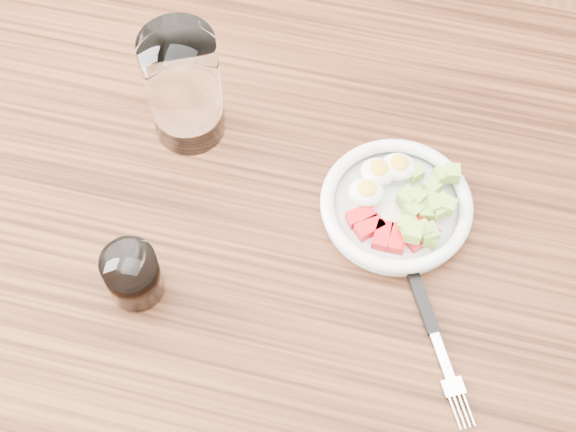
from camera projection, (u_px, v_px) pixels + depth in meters
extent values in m
plane|color=brown|center=(292.00, 406.00, 1.65)|extent=(4.00, 4.00, 0.00)
cube|color=brown|center=(12.00, 105.00, 1.56)|extent=(0.07, 0.07, 0.73)
cube|color=#5C3019|center=(294.00, 244.00, 0.99)|extent=(1.50, 0.90, 0.04)
cylinder|color=white|center=(395.00, 209.00, 0.98)|extent=(0.18, 0.18, 0.01)
torus|color=white|center=(397.00, 204.00, 0.97)|extent=(0.19, 0.19, 0.02)
cube|color=red|center=(361.00, 216.00, 0.97)|extent=(0.04, 0.03, 0.02)
cube|color=red|center=(370.00, 228.00, 0.96)|extent=(0.04, 0.04, 0.02)
cube|color=red|center=(382.00, 235.00, 0.95)|extent=(0.02, 0.04, 0.02)
cube|color=red|center=(397.00, 239.00, 0.95)|extent=(0.02, 0.03, 0.02)
cube|color=red|center=(412.00, 237.00, 0.95)|extent=(0.04, 0.04, 0.02)
cube|color=red|center=(424.00, 230.00, 0.96)|extent=(0.04, 0.03, 0.02)
ellipsoid|color=white|center=(378.00, 172.00, 0.98)|extent=(0.04, 0.04, 0.02)
ellipsoid|color=yellow|center=(379.00, 168.00, 0.98)|extent=(0.02, 0.02, 0.01)
ellipsoid|color=white|center=(399.00, 167.00, 0.99)|extent=(0.04, 0.04, 0.02)
ellipsoid|color=yellow|center=(400.00, 163.00, 0.98)|extent=(0.02, 0.02, 0.01)
ellipsoid|color=white|center=(366.00, 192.00, 0.97)|extent=(0.04, 0.04, 0.02)
ellipsoid|color=yellow|center=(367.00, 188.00, 0.96)|extent=(0.02, 0.02, 0.01)
cube|color=#9CC44B|center=(430.00, 197.00, 0.98)|extent=(0.02, 0.02, 0.02)
cube|color=#9CC44B|center=(428.00, 234.00, 0.94)|extent=(0.03, 0.03, 0.02)
cube|color=#9CC44B|center=(413.00, 233.00, 0.93)|extent=(0.02, 0.02, 0.02)
cube|color=#9CC44B|center=(421.00, 231.00, 0.94)|extent=(0.03, 0.03, 0.02)
cube|color=#9CC44B|center=(418.00, 197.00, 0.96)|extent=(0.02, 0.02, 0.02)
cube|color=#9CC44B|center=(410.00, 230.00, 0.94)|extent=(0.03, 0.03, 0.02)
cube|color=#9CC44B|center=(431.00, 239.00, 0.95)|extent=(0.02, 0.02, 0.02)
cube|color=#9CC44B|center=(413.00, 210.00, 0.96)|extent=(0.02, 0.02, 0.02)
cube|color=#9CC44B|center=(437.00, 205.00, 0.95)|extent=(0.02, 0.02, 0.02)
cube|color=#9CC44B|center=(407.00, 198.00, 0.97)|extent=(0.03, 0.03, 0.02)
cube|color=#9CC44B|center=(443.00, 175.00, 0.97)|extent=(0.02, 0.02, 0.02)
cube|color=#9CC44B|center=(432.00, 187.00, 0.98)|extent=(0.02, 0.02, 0.02)
cube|color=#9CC44B|center=(442.00, 202.00, 0.96)|extent=(0.02, 0.02, 0.02)
cube|color=#9CC44B|center=(448.00, 206.00, 0.95)|extent=(0.02, 0.02, 0.02)
cube|color=#9CC44B|center=(427.00, 212.00, 0.96)|extent=(0.02, 0.02, 0.02)
cube|color=#9CC44B|center=(404.00, 224.00, 0.95)|extent=(0.02, 0.02, 0.02)
cube|color=#9CC44B|center=(439.00, 210.00, 0.95)|extent=(0.02, 0.02, 0.02)
cube|color=#9CC44B|center=(414.00, 208.00, 0.97)|extent=(0.02, 0.02, 0.02)
cube|color=#9CC44B|center=(428.00, 200.00, 0.97)|extent=(0.02, 0.02, 0.02)
cube|color=#9CC44B|center=(411.00, 230.00, 0.94)|extent=(0.03, 0.03, 0.02)
cube|color=#9CC44B|center=(415.00, 173.00, 0.99)|extent=(0.02, 0.02, 0.02)
cube|color=#9CC44B|center=(452.00, 173.00, 0.97)|extent=(0.02, 0.02, 0.02)
cube|color=black|center=(419.00, 293.00, 0.93)|extent=(0.06, 0.10, 0.01)
cube|color=silver|center=(443.00, 358.00, 0.89)|extent=(0.04, 0.06, 0.00)
cube|color=silver|center=(453.00, 387.00, 0.88)|extent=(0.03, 0.03, 0.00)
cylinder|color=silver|center=(455.00, 414.00, 0.87)|extent=(0.02, 0.03, 0.00)
cylinder|color=silver|center=(460.00, 412.00, 0.87)|extent=(0.02, 0.03, 0.00)
cylinder|color=silver|center=(465.00, 411.00, 0.87)|extent=(0.02, 0.03, 0.00)
cylinder|color=silver|center=(469.00, 410.00, 0.87)|extent=(0.02, 0.03, 0.00)
cylinder|color=white|center=(184.00, 88.00, 0.98)|extent=(0.09, 0.09, 0.16)
cylinder|color=white|center=(133.00, 275.00, 0.91)|extent=(0.06, 0.06, 0.07)
cylinder|color=black|center=(133.00, 275.00, 0.91)|extent=(0.06, 0.06, 0.06)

